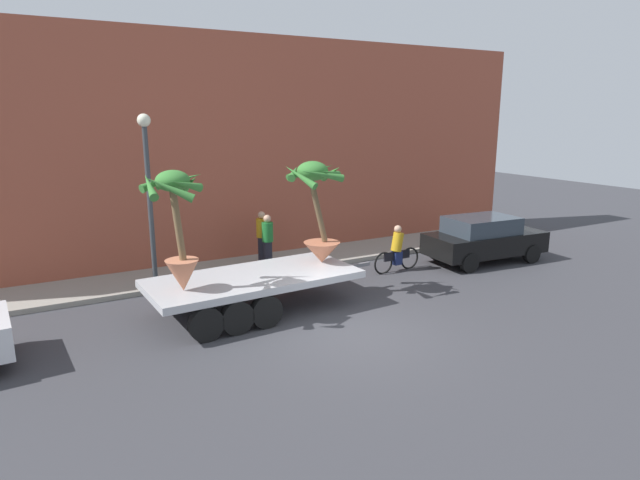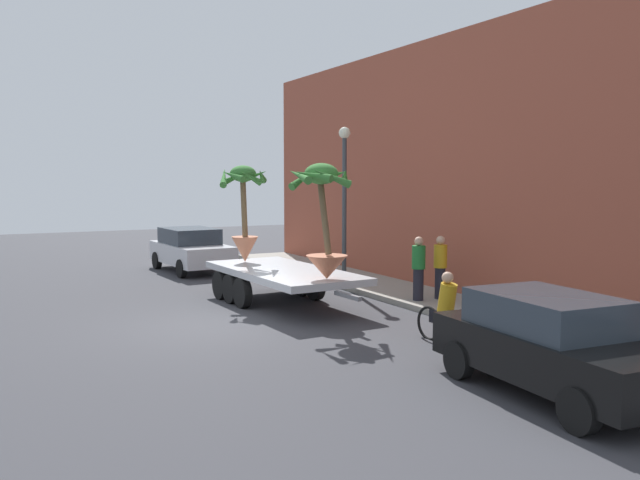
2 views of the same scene
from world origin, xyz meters
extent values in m
plane|color=#38383D|center=(0.00, 0.00, 0.00)|extent=(60.00, 60.00, 0.00)
cube|color=gray|center=(0.00, 6.10, 0.07)|extent=(24.00, 2.20, 0.15)
cube|color=#9E4C38|center=(0.00, 7.80, 3.76)|extent=(24.00, 1.20, 7.52)
cube|color=#B7BABF|center=(-1.51, 2.37, 0.89)|extent=(5.43, 2.64, 0.18)
cylinder|color=black|center=(-3.26, 3.39, 0.40)|extent=(0.81, 0.26, 0.80)
cylinder|color=black|center=(-3.15, 1.17, 0.40)|extent=(0.81, 0.26, 0.80)
cylinder|color=black|center=(-2.52, 3.42, 0.40)|extent=(0.81, 0.26, 0.80)
cylinder|color=black|center=(-2.41, 1.21, 0.40)|extent=(0.81, 0.26, 0.80)
cylinder|color=black|center=(-1.78, 3.46, 0.40)|extent=(0.81, 0.26, 0.80)
cylinder|color=black|center=(-1.66, 1.25, 0.40)|extent=(0.81, 0.26, 0.80)
cube|color=slate|center=(1.65, 2.53, 0.74)|extent=(1.00, 0.15, 0.10)
cone|color=#C17251|center=(-3.39, 2.00, 1.35)|extent=(0.77, 0.77, 0.74)
cylinder|color=brown|center=(-3.44, 2.00, 2.63)|extent=(0.32, 0.16, 1.82)
ellipsoid|color=#387A33|center=(-3.48, 2.00, 3.54)|extent=(0.76, 0.76, 0.47)
cone|color=#387A33|center=(-3.10, 2.06, 3.45)|extent=(0.31, 0.81, 0.52)
cone|color=#387A33|center=(-3.23, 2.47, 3.49)|extent=(1.05, 0.70, 0.47)
cone|color=#387A33|center=(-3.67, 2.45, 3.49)|extent=(0.99, 0.57, 0.44)
cone|color=#387A33|center=(-3.98, 2.01, 3.46)|extent=(0.22, 1.01, 0.58)
cone|color=#387A33|center=(-3.69, 1.50, 3.45)|extent=(1.06, 0.59, 0.65)
cone|color=#387A33|center=(-3.31, 1.62, 3.48)|extent=(0.86, 0.54, 0.41)
cone|color=#B26647|center=(0.59, 2.56, 1.27)|extent=(1.00, 1.00, 0.58)
cylinder|color=brown|center=(0.45, 2.56, 2.53)|extent=(0.62, 0.15, 1.93)
ellipsoid|color=#387A33|center=(0.30, 2.56, 3.51)|extent=(0.83, 0.83, 0.52)
cone|color=#387A33|center=(0.84, 2.51, 3.44)|extent=(0.30, 1.09, 0.56)
cone|color=#387A33|center=(0.57, 3.06, 3.46)|extent=(1.12, 0.71, 0.47)
cone|color=#387A33|center=(0.14, 2.98, 3.46)|extent=(0.93, 0.53, 0.44)
cone|color=#387A33|center=(-0.10, 2.83, 3.47)|extent=(0.73, 0.93, 0.40)
cone|color=#387A33|center=(-0.18, 2.33, 3.42)|extent=(0.63, 1.03, 0.64)
cone|color=#387A33|center=(0.27, 1.97, 3.47)|extent=(1.20, 0.27, 0.44)
cone|color=#387A33|center=(0.60, 2.15, 3.48)|extent=(0.95, 0.77, 0.37)
torus|color=black|center=(4.47, 3.58, 0.34)|extent=(0.74, 0.11, 0.74)
torus|color=black|center=(3.37, 3.52, 0.34)|extent=(0.74, 0.11, 0.74)
cube|color=black|center=(3.92, 3.55, 0.52)|extent=(1.04, 0.12, 0.28)
cylinder|color=gold|center=(3.92, 3.55, 0.97)|extent=(0.46, 0.37, 0.65)
sphere|color=tan|center=(3.92, 3.55, 1.39)|extent=(0.24, 0.24, 0.24)
cube|color=navy|center=(3.92, 3.55, 0.44)|extent=(0.29, 0.26, 0.44)
cube|color=black|center=(7.24, 3.01, 0.67)|extent=(4.25, 2.05, 0.70)
cube|color=#2D3842|center=(7.04, 3.02, 1.30)|extent=(2.38, 1.75, 0.56)
cylinder|color=black|center=(8.64, 3.75, 0.32)|extent=(0.65, 0.24, 0.64)
cylinder|color=black|center=(8.52, 2.08, 0.32)|extent=(0.65, 0.24, 0.64)
cylinder|color=black|center=(5.96, 3.93, 0.32)|extent=(0.65, 0.24, 0.64)
cylinder|color=black|center=(5.85, 2.27, 0.32)|extent=(0.65, 0.24, 0.64)
cylinder|color=black|center=(0.34, 6.18, 0.57)|extent=(0.28, 0.28, 0.85)
cylinder|color=gold|center=(0.34, 6.18, 1.31)|extent=(0.36, 0.36, 0.62)
sphere|color=tan|center=(0.34, 6.18, 1.74)|extent=(0.24, 0.24, 0.24)
cylinder|color=black|center=(0.25, 5.52, 0.57)|extent=(0.28, 0.28, 0.85)
cylinder|color=#1E702D|center=(0.25, 5.52, 1.31)|extent=(0.36, 0.36, 0.62)
sphere|color=tan|center=(0.25, 5.52, 1.74)|extent=(0.24, 0.24, 0.24)
cylinder|color=#383D42|center=(-3.35, 5.30, 2.40)|extent=(0.14, 0.14, 4.50)
sphere|color=#EAEACC|center=(-3.35, 5.30, 4.80)|extent=(0.36, 0.36, 0.36)
camera|label=1|loc=(-6.33, -9.81, 4.97)|focal=30.00mm
camera|label=2|loc=(14.44, -4.91, 3.39)|focal=37.01mm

